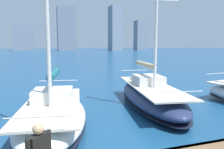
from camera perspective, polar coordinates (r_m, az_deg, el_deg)
name	(u,v)px	position (r m, az deg, el deg)	size (l,w,h in m)	color
city_skyline	(37,29)	(164.32, -18.96, 11.23)	(163.43, 21.89, 41.59)	gray
sailboat_tan	(150,95)	(13.48, 9.99, -5.22)	(4.22, 9.22, 9.33)	navy
sailboat_teal	(53,114)	(10.15, -15.25, -9.93)	(4.08, 7.66, 9.17)	white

